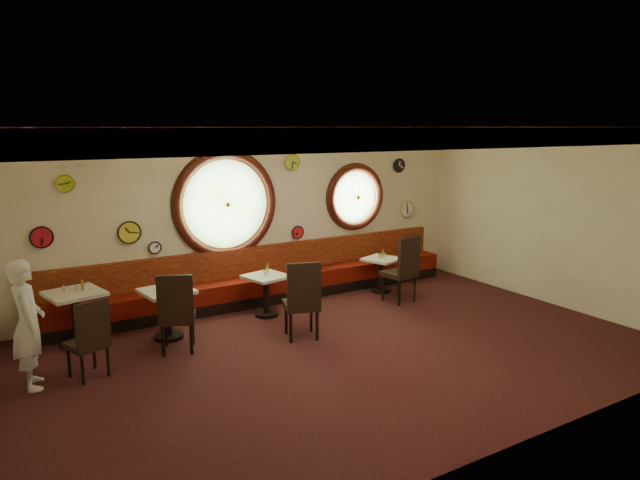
{
  "coord_description": "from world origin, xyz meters",
  "views": [
    {
      "loc": [
        -4.36,
        -6.52,
        3.21
      ],
      "look_at": [
        0.05,
        0.8,
        1.5
      ],
      "focal_mm": 32.0,
      "sensor_mm": 36.0,
      "label": 1
    }
  ],
  "objects_px": {
    "chair_c": "(303,295)",
    "chair_d": "(404,265)",
    "table_c": "(266,290)",
    "condiment_b_salt": "(161,287)",
    "table_d": "(381,271)",
    "waiter": "(28,324)",
    "chair_a": "(90,334)",
    "condiment_d_salt": "(379,256)",
    "condiment_c_pepper": "(266,272)",
    "condiment_c_salt": "(264,272)",
    "table_b": "(167,308)",
    "condiment_a_pepper": "(77,289)",
    "condiment_b_pepper": "(170,287)",
    "condiment_a_bottle": "(82,285)",
    "condiment_c_bottle": "(267,269)",
    "condiment_a_salt": "(64,289)",
    "condiment_d_pepper": "(385,256)",
    "table_a": "(76,312)",
    "condiment_d_bottle": "(382,253)",
    "condiment_b_bottle": "(174,282)",
    "chair_b": "(176,308)"
  },
  "relations": [
    {
      "from": "condiment_b_bottle",
      "to": "condiment_d_bottle",
      "type": "distance_m",
      "value": 4.27
    },
    {
      "from": "table_c",
      "to": "condiment_b_salt",
      "type": "height_order",
      "value": "condiment_b_salt"
    },
    {
      "from": "table_b",
      "to": "condiment_d_bottle",
      "type": "relative_size",
      "value": 4.69
    },
    {
      "from": "chair_b",
      "to": "condiment_a_salt",
      "type": "height_order",
      "value": "chair_b"
    },
    {
      "from": "condiment_a_salt",
      "to": "condiment_d_bottle",
      "type": "distance_m",
      "value": 5.76
    },
    {
      "from": "chair_d",
      "to": "condiment_c_pepper",
      "type": "distance_m",
      "value": 2.56
    },
    {
      "from": "condiment_c_pepper",
      "to": "condiment_d_bottle",
      "type": "xyz_separation_m",
      "value": [
        2.6,
        0.16,
        0.0
      ]
    },
    {
      "from": "chair_d",
      "to": "waiter",
      "type": "bearing_deg",
      "value": 174.95
    },
    {
      "from": "condiment_a_salt",
      "to": "chair_a",
      "type": "bearing_deg",
      "value": -85.47
    },
    {
      "from": "chair_a",
      "to": "condiment_b_bottle",
      "type": "height_order",
      "value": "chair_a"
    },
    {
      "from": "condiment_c_bottle",
      "to": "condiment_b_bottle",
      "type": "bearing_deg",
      "value": -171.87
    },
    {
      "from": "chair_c",
      "to": "condiment_d_salt",
      "type": "relative_size",
      "value": 8.3
    },
    {
      "from": "condiment_d_salt",
      "to": "condiment_d_pepper",
      "type": "height_order",
      "value": "condiment_d_pepper"
    },
    {
      "from": "chair_d",
      "to": "chair_a",
      "type": "bearing_deg",
      "value": 176.85
    },
    {
      "from": "condiment_c_pepper",
      "to": "waiter",
      "type": "relative_size",
      "value": 0.06
    },
    {
      "from": "condiment_b_salt",
      "to": "waiter",
      "type": "xyz_separation_m",
      "value": [
        -1.87,
        -0.77,
        -0.01
      ]
    },
    {
      "from": "condiment_a_salt",
      "to": "waiter",
      "type": "xyz_separation_m",
      "value": [
        -0.57,
        -1.24,
        -0.05
      ]
    },
    {
      "from": "table_c",
      "to": "condiment_c_pepper",
      "type": "bearing_deg",
      "value": 58.58
    },
    {
      "from": "table_c",
      "to": "condiment_b_salt",
      "type": "distance_m",
      "value": 1.88
    },
    {
      "from": "condiment_d_pepper",
      "to": "table_c",
      "type": "bearing_deg",
      "value": -178.33
    },
    {
      "from": "condiment_b_pepper",
      "to": "condiment_d_pepper",
      "type": "height_order",
      "value": "condiment_b_pepper"
    },
    {
      "from": "table_a",
      "to": "condiment_d_bottle",
      "type": "bearing_deg",
      "value": -0.57
    },
    {
      "from": "chair_d",
      "to": "chair_b",
      "type": "bearing_deg",
      "value": 174.75
    },
    {
      "from": "table_c",
      "to": "condiment_b_pepper",
      "type": "xyz_separation_m",
      "value": [
        -1.72,
        -0.23,
        0.37
      ]
    },
    {
      "from": "chair_c",
      "to": "chair_d",
      "type": "bearing_deg",
      "value": 32.43
    },
    {
      "from": "chair_a",
      "to": "condiment_d_salt",
      "type": "xyz_separation_m",
      "value": [
        5.54,
        1.25,
        0.12
      ]
    },
    {
      "from": "table_b",
      "to": "condiment_c_salt",
      "type": "distance_m",
      "value": 1.77
    },
    {
      "from": "table_c",
      "to": "chair_c",
      "type": "bearing_deg",
      "value": -90.91
    },
    {
      "from": "chair_d",
      "to": "condiment_b_salt",
      "type": "xyz_separation_m",
      "value": [
        -4.33,
        0.46,
        0.12
      ]
    },
    {
      "from": "table_d",
      "to": "chair_a",
      "type": "distance_m",
      "value": 5.73
    },
    {
      "from": "table_d",
      "to": "chair_c",
      "type": "distance_m",
      "value": 2.98
    },
    {
      "from": "table_b",
      "to": "table_c",
      "type": "distance_m",
      "value": 1.78
    },
    {
      "from": "chair_b",
      "to": "condiment_c_pepper",
      "type": "bearing_deg",
      "value": 46.93
    },
    {
      "from": "condiment_d_salt",
      "to": "condiment_b_bottle",
      "type": "relative_size",
      "value": 0.54
    },
    {
      "from": "chair_c",
      "to": "condiment_c_pepper",
      "type": "height_order",
      "value": "chair_c"
    },
    {
      "from": "chair_d",
      "to": "condiment_b_pepper",
      "type": "height_order",
      "value": "chair_d"
    },
    {
      "from": "table_d",
      "to": "waiter",
      "type": "distance_m",
      "value": 6.38
    },
    {
      "from": "condiment_d_salt",
      "to": "table_c",
      "type": "bearing_deg",
      "value": -176.74
    },
    {
      "from": "condiment_d_salt",
      "to": "condiment_d_bottle",
      "type": "height_order",
      "value": "condiment_d_bottle"
    },
    {
      "from": "table_b",
      "to": "waiter",
      "type": "distance_m",
      "value": 2.11
    },
    {
      "from": "chair_b",
      "to": "condiment_d_salt",
      "type": "relative_size",
      "value": 8.0
    },
    {
      "from": "condiment_a_pepper",
      "to": "condiment_d_pepper",
      "type": "height_order",
      "value": "condiment_a_pepper"
    },
    {
      "from": "condiment_c_salt",
      "to": "waiter",
      "type": "height_order",
      "value": "waiter"
    },
    {
      "from": "condiment_a_salt",
      "to": "condiment_c_pepper",
      "type": "relative_size",
      "value": 1.11
    },
    {
      "from": "condiment_d_salt",
      "to": "condiment_c_pepper",
      "type": "height_order",
      "value": "condiment_c_pepper"
    },
    {
      "from": "condiment_c_salt",
      "to": "condiment_a_pepper",
      "type": "distance_m",
      "value": 2.94
    },
    {
      "from": "condiment_b_salt",
      "to": "condiment_d_bottle",
      "type": "xyz_separation_m",
      "value": [
        4.45,
        0.37,
        -0.07
      ]
    },
    {
      "from": "chair_a",
      "to": "condiment_b_salt",
      "type": "bearing_deg",
      "value": 18.73
    },
    {
      "from": "condiment_c_pepper",
      "to": "waiter",
      "type": "bearing_deg",
      "value": -165.2
    },
    {
      "from": "condiment_a_bottle",
      "to": "condiment_c_bottle",
      "type": "relative_size",
      "value": 0.86
    }
  ]
}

